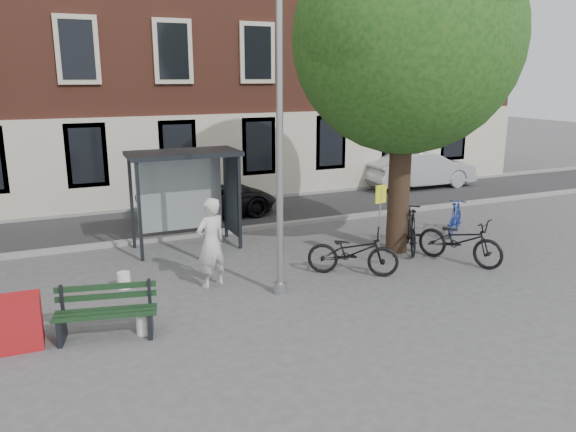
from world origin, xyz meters
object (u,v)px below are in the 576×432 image
(car_dark, at_px, (209,198))
(bike_d, at_px, (411,229))
(bench, at_px, (106,315))
(red_stand, at_px, (13,323))
(painter, at_px, (211,243))
(car_silver, at_px, (420,169))
(bike_c, at_px, (460,240))
(bus_shelter, at_px, (198,176))
(notice_sign, at_px, (380,207))
(lamppost, at_px, (280,164))
(bike_b, at_px, (455,218))
(bike_a, at_px, (353,252))

(car_dark, bearing_deg, bike_d, -150.68)
(bench, distance_m, red_stand, 1.50)
(painter, height_order, bench, painter)
(car_silver, bearing_deg, bike_c, 149.59)
(car_silver, distance_m, red_stand, 17.45)
(bus_shelter, bearing_deg, car_dark, 69.45)
(red_stand, distance_m, notice_sign, 8.26)
(bike_c, bearing_deg, lamppost, 155.93)
(bike_b, distance_m, notice_sign, 3.86)
(bike_c, height_order, bike_d, bike_d)
(bench, distance_m, car_dark, 8.81)
(bench, bearing_deg, bus_shelter, 69.94)
(lamppost, relative_size, car_silver, 1.30)
(painter, distance_m, bike_b, 7.80)
(bench, distance_m, car_silver, 16.29)
(bus_shelter, bearing_deg, notice_sign, -42.27)
(lamppost, distance_m, bike_d, 5.07)
(bike_b, height_order, car_silver, car_silver)
(bike_a, bearing_deg, bench, 134.38)
(bike_b, height_order, bike_d, bike_d)
(bike_b, bearing_deg, red_stand, 63.95)
(bus_shelter, distance_m, bike_b, 7.51)
(red_stand, relative_size, notice_sign, 0.46)
(lamppost, xyz_separation_m, bus_shelter, (-0.61, 4.11, -0.87))
(bench, xyz_separation_m, bike_a, (5.62, 0.99, 0.14))
(bike_c, bearing_deg, bus_shelter, 118.76)
(bike_b, bearing_deg, bus_shelter, 36.10)
(bike_d, bearing_deg, red_stand, 39.94)
(lamppost, distance_m, painter, 2.37)
(bike_b, xyz_separation_m, bike_d, (-2.14, -0.77, 0.10))
(lamppost, height_order, red_stand, lamppost)
(bike_b, relative_size, bike_c, 0.75)
(painter, xyz_separation_m, bike_c, (6.06, -0.95, -0.42))
(lamppost, distance_m, notice_sign, 3.39)
(lamppost, height_order, bike_b, lamppost)
(bench, height_order, bike_b, bike_b)
(bike_a, xyz_separation_m, red_stand, (-7.11, -0.80, -0.10))
(bus_shelter, bearing_deg, car_silver, 22.14)
(bike_d, bearing_deg, lamppost, 46.80)
(bike_a, bearing_deg, bus_shelter, 69.38)
(bike_a, distance_m, bike_b, 4.84)
(lamppost, relative_size, bike_d, 3.08)
(notice_sign, bearing_deg, painter, 165.77)
(bus_shelter, height_order, car_dark, bus_shelter)
(bike_a, distance_m, notice_sign, 1.41)
(bench, xyz_separation_m, car_silver, (13.56, 9.01, 0.36))
(bus_shelter, height_order, bike_d, bus_shelter)
(bike_d, bearing_deg, bench, 43.20)
(bike_a, bearing_deg, car_silver, -10.36)
(painter, relative_size, red_stand, 2.22)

